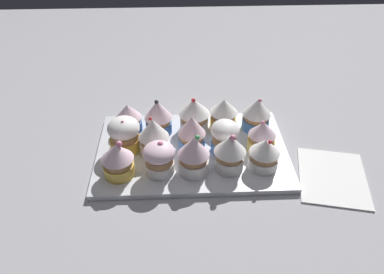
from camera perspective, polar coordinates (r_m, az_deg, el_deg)
ground_plane at (r=77.42cm, az=0.00°, el=-3.34°), size 180.00×180.00×3.00cm
baking_tray at (r=76.05cm, az=0.00°, el=-2.14°), size 38.41×24.93×1.20cm
cupcake_0 at (r=80.39cm, az=9.90°, el=3.58°), size 6.13×6.13×7.51cm
cupcake_1 at (r=79.69cm, az=4.86°, el=3.68°), size 6.01×6.01×7.08cm
cupcake_2 at (r=78.57cm, az=0.34°, el=3.53°), size 6.62×6.62×7.88cm
cupcake_3 at (r=78.13cm, az=-5.21°, el=3.17°), size 5.88×5.88×8.05cm
cupcake_4 at (r=79.67cm, az=-9.71°, el=2.91°), size 5.47×5.47×6.63cm
cupcake_5 at (r=74.79cm, az=10.71°, el=0.16°), size 5.49×5.49×6.92cm
cupcake_6 at (r=73.31cm, az=5.05°, el=0.13°), size 5.65×5.65×6.96cm
cupcake_7 at (r=73.76cm, az=0.27°, el=0.77°), size 5.55×5.55×7.46cm
cupcake_8 at (r=72.83cm, az=-5.91°, el=0.13°), size 6.04×6.04×8.05cm
cupcake_9 at (r=74.70cm, az=-10.36°, el=0.46°), size 6.39×6.39×7.41cm
cupcake_10 at (r=70.72cm, az=11.05°, el=-2.48°), size 5.85×5.85×6.72cm
cupcake_11 at (r=68.94cm, az=5.86°, el=-2.21°), size 6.05×6.05×8.13cm
cupcake_12 at (r=67.99cm, az=0.31°, el=-2.74°), size 5.94×5.94×8.19cm
cupcake_13 at (r=68.59cm, az=-5.06°, el=-3.24°), size 5.93×5.93×6.79cm
cupcake_14 at (r=69.00cm, az=-11.36°, el=-3.39°), size 6.01×6.01×7.39cm
napkin at (r=75.76cm, az=20.81°, el=-5.69°), size 15.44×17.63×0.60cm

